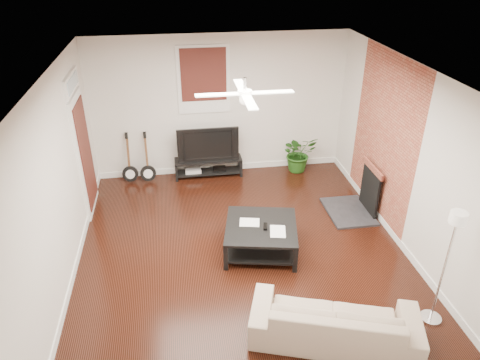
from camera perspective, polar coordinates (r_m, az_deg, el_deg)
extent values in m
cube|color=black|center=(6.94, 0.51, -9.95)|extent=(5.00, 6.00, 0.01)
cube|color=white|center=(5.64, 0.63, 12.91)|extent=(5.00, 6.00, 0.01)
cube|color=silver|center=(8.90, -2.58, 9.36)|extent=(5.00, 0.01, 2.80)
cube|color=silver|center=(3.86, 8.25, -21.05)|extent=(5.00, 0.01, 2.80)
cube|color=silver|center=(6.31, -22.45, -1.37)|extent=(0.01, 6.00, 2.80)
cube|color=silver|center=(6.98, 21.28, 1.74)|extent=(0.01, 6.00, 2.80)
cube|color=#9E4533|center=(7.77, 17.82, 5.05)|extent=(0.02, 2.20, 2.80)
cube|color=black|center=(8.05, 14.99, -1.16)|extent=(0.80, 1.10, 0.92)
cube|color=#401411|center=(8.68, -4.65, 12.61)|extent=(1.00, 0.06, 1.30)
cube|color=white|center=(8.04, -19.38, 4.41)|extent=(0.08, 1.00, 2.50)
cube|color=black|center=(9.15, -4.03, 1.62)|extent=(1.35, 0.36, 0.38)
imported|color=black|center=(8.94, -4.16, 4.77)|extent=(1.21, 0.16, 0.70)
cube|color=black|center=(6.99, 2.67, -7.33)|extent=(1.27, 1.27, 0.45)
imported|color=#BDAA8D|center=(5.72, 11.97, -17.04)|extent=(2.14, 1.37, 0.58)
imported|color=#205217|center=(9.34, 7.49, 3.41)|extent=(0.80, 0.73, 0.78)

